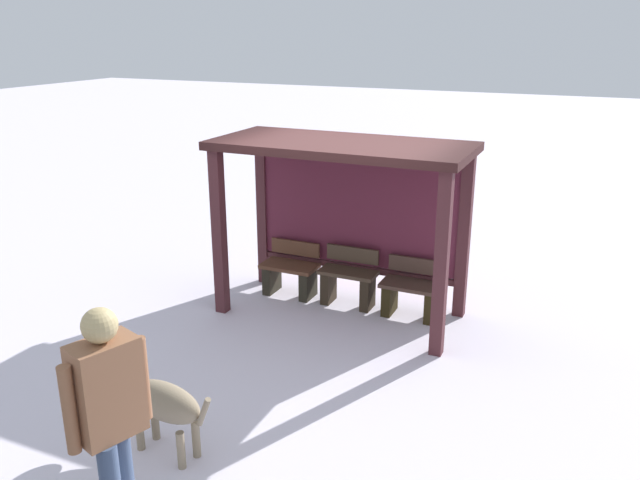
# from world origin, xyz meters

# --- Properties ---
(ground_plane) EXTENTS (60.00, 60.00, 0.00)m
(ground_plane) POSITION_xyz_m (0.00, 0.00, 0.00)
(ground_plane) COLOR silver
(bus_shelter) EXTENTS (3.08, 1.40, 2.21)m
(bus_shelter) POSITION_xyz_m (0.00, 0.20, 1.63)
(bus_shelter) COLOR #472125
(bus_shelter) RESTS_ON ground
(bench_left_inside) EXTENTS (0.75, 0.41, 0.72)m
(bench_left_inside) POSITION_xyz_m (-0.85, 0.29, 0.30)
(bench_left_inside) COLOR brown
(bench_left_inside) RESTS_ON ground
(bench_center_inside) EXTENTS (0.75, 0.34, 0.76)m
(bench_center_inside) POSITION_xyz_m (0.00, 0.28, 0.33)
(bench_center_inside) COLOR #433325
(bench_center_inside) RESTS_ON ground
(bench_right_inside) EXTENTS (0.75, 0.41, 0.73)m
(bench_right_inside) POSITION_xyz_m (0.85, 0.29, 0.31)
(bench_right_inside) COLOR #463027
(bench_right_inside) RESTS_ON ground
(person_walking) EXTENTS (0.39, 0.62, 1.81)m
(person_walking) POSITION_xyz_m (0.05, -4.21, 1.07)
(person_walking) COLOR #956243
(person_walking) RESTS_ON ground
(dog) EXTENTS (1.09, 0.39, 0.70)m
(dog) POSITION_xyz_m (-0.32, -3.26, 0.49)
(dog) COLOR gray
(dog) RESTS_ON ground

